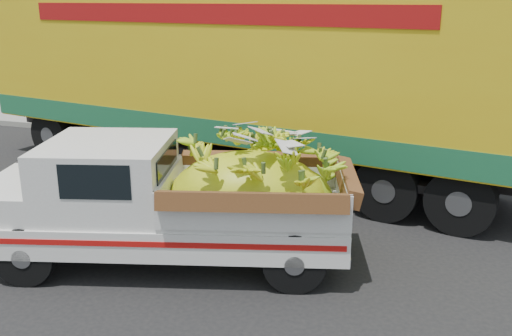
% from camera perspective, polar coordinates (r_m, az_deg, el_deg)
% --- Properties ---
extents(ground, '(100.00, 100.00, 0.00)m').
position_cam_1_polar(ground, '(8.86, -22.74, -8.85)').
color(ground, black).
rests_on(ground, ground).
extents(curb, '(60.00, 0.25, 0.15)m').
position_cam_1_polar(curb, '(14.91, -3.87, 2.84)').
color(curb, gray).
rests_on(curb, ground).
extents(sidewalk, '(60.00, 4.00, 0.14)m').
position_cam_1_polar(sidewalk, '(16.82, -1.15, 4.45)').
color(sidewalk, gray).
rests_on(sidewalk, ground).
extents(building_left, '(18.00, 6.00, 5.00)m').
position_cam_1_polar(building_left, '(25.33, -14.21, 13.61)').
color(building_left, gray).
rests_on(building_left, ground).
extents(pickup_truck, '(5.30, 3.08, 1.75)m').
position_cam_1_polar(pickup_truck, '(7.95, -6.34, -3.14)').
color(pickup_truck, black).
rests_on(pickup_truck, ground).
extents(semi_trailer, '(12.08, 4.75, 3.80)m').
position_cam_1_polar(semi_trailer, '(11.73, -1.68, 9.30)').
color(semi_trailer, black).
rests_on(semi_trailer, ground).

